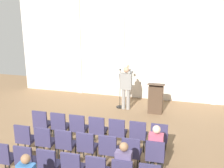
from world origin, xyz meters
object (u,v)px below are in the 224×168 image
at_px(chair_r1_c1, 45,140).
at_px(chair_r1_c5, 131,151).
at_px(lectern, 156,98).
at_px(chair_r1_c0, 25,137).
at_px(chair_r0_c1, 60,124).
at_px(chair_r0_c2, 79,126).
at_px(mic_stand, 120,99).
at_px(chair_r0_c5, 138,133).
at_px(chair_r0_c3, 98,129).
at_px(chair_r1_c2, 65,143).
at_px(chair_r0_c4, 118,131).
at_px(chair_r2_c2, 49,163).
at_px(chair_r2_c1, 26,160).
at_px(chair_r0_c6, 159,136).
at_px(audience_r1_c6, 156,146).
at_px(chair_r1_c3, 87,145).
at_px(chair_r2_c0, 4,156).
at_px(speaker, 126,85).
at_px(audience_r2_c5, 124,165).
at_px(chair_r0_c0, 42,122).
at_px(chair_r1_c6, 155,154).
at_px(chair_r1_c4, 109,148).
at_px(chair_r2_c3, 73,167).

distance_m(chair_r1_c1, chair_r1_c5, 2.39).
distance_m(lectern, chair_r1_c0, 5.00).
bearing_deg(chair_r0_c1, chair_r0_c2, 0.00).
relative_size(mic_stand, chair_r0_c5, 1.65).
xyz_separation_m(chair_r0_c1, chair_r0_c5, (2.39, 0.00, 0.00)).
height_order(mic_stand, lectern, mic_stand).
height_order(chair_r0_c3, chair_r1_c2, same).
xyz_separation_m(chair_r0_c4, chair_r2_c2, (-1.19, -2.01, 0.00)).
distance_m(chair_r0_c1, chair_r2_c1, 2.01).
height_order(chair_r0_c6, audience_r1_c6, audience_r1_c6).
height_order(chair_r0_c2, chair_r1_c0, same).
bearing_deg(chair_r0_c1, chair_r1_c3, -40.07).
distance_m(chair_r0_c6, chair_r2_c0, 4.10).
bearing_deg(chair_r2_c1, chair_r1_c0, 120.72).
bearing_deg(chair_r1_c0, chair_r0_c3, 29.29).
xyz_separation_m(speaker, chair_r1_c2, (-0.83, -3.93, -0.43)).
height_order(lectern, audience_r2_c5, audience_r2_c5).
bearing_deg(audience_r2_c5, chair_r0_c4, 107.22).
bearing_deg(chair_r1_c0, chair_r1_c2, 0.00).
xyz_separation_m(speaker, chair_r2_c2, (-0.83, -4.94, -0.43)).
bearing_deg(mic_stand, audience_r2_c5, -76.20).
bearing_deg(chair_r0_c0, chair_r1_c6, -15.66).
relative_size(chair_r0_c0, audience_r1_c6, 0.73).
xyz_separation_m(chair_r0_c2, chair_r1_c2, (0.00, -1.00, 0.00)).
height_order(speaker, chair_r1_c0, speaker).
height_order(chair_r0_c2, audience_r2_c5, audience_r2_c5).
height_order(chair_r1_c4, chair_r2_c0, same).
bearing_deg(chair_r0_c6, chair_r2_c2, -139.93).
relative_size(chair_r1_c1, chair_r1_c2, 1.00).
bearing_deg(lectern, mic_stand, 173.83).
bearing_deg(chair_r2_c1, chair_r0_c0, 106.55).
xyz_separation_m(chair_r2_c0, chair_r2_c3, (1.79, 0.00, 0.00)).
distance_m(chair_r0_c1, chair_r2_c3, 2.33).
distance_m(chair_r0_c6, chair_r1_c0, 3.72).
bearing_deg(chair_r1_c6, chair_r1_c0, 180.00).
bearing_deg(chair_r0_c2, chair_r1_c3, -59.28).
xyz_separation_m(mic_stand, chair_r1_c6, (1.81, -4.03, 0.20)).
bearing_deg(chair_r0_c2, chair_r0_c1, 180.00).
distance_m(chair_r1_c3, chair_r2_c0, 2.05).
xyz_separation_m(chair_r1_c2, chair_r1_c4, (1.19, 0.00, 0.00)).
height_order(chair_r1_c5, chair_r1_c6, same).
bearing_deg(chair_r2_c0, chair_r1_c1, 59.28).
xyz_separation_m(chair_r0_c2, chair_r2_c3, (0.60, -2.01, 0.00)).
xyz_separation_m(chair_r1_c3, chair_r2_c1, (-1.19, -1.00, 0.00)).
relative_size(chair_r1_c0, chair_r1_c1, 1.00).
relative_size(chair_r0_c0, chair_r1_c3, 1.00).
height_order(chair_r0_c5, audience_r1_c6, audience_r1_c6).
distance_m(chair_r0_c0, audience_r1_c6, 3.70).
bearing_deg(chair_r1_c3, chair_r1_c0, 180.00).
bearing_deg(chair_r1_c3, chair_r2_c0, -150.71).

